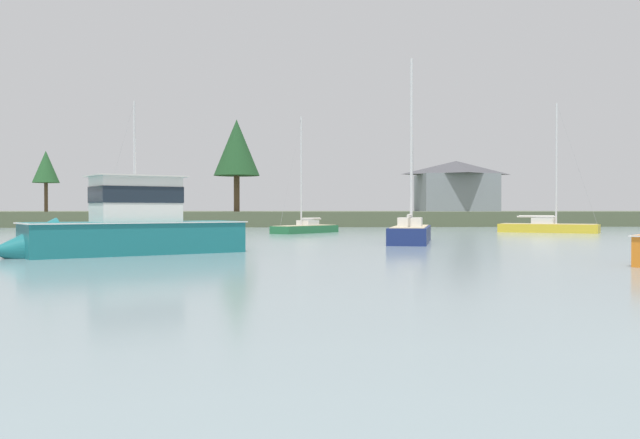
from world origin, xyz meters
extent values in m
cube|color=#4C563D|center=(0.00, 87.96, 0.85)|extent=(213.64, 40.74, 1.71)
cube|color=#196B70|center=(-14.06, 22.50, 0.32)|extent=(9.65, 7.15, 2.23)
cone|color=#196B70|center=(-18.18, 20.20, 0.32)|extent=(3.59, 3.59, 2.63)
cube|color=silver|center=(-14.06, 22.50, 1.41)|extent=(9.88, 7.35, 0.05)
cube|color=silver|center=(-14.05, 22.50, 2.43)|extent=(4.21, 3.76, 1.98)
cube|color=#19232D|center=(-14.05, 22.50, 2.63)|extent=(4.30, 3.84, 0.71)
cube|color=beige|center=(-14.05, 22.50, 3.45)|extent=(4.76, 4.29, 0.06)
cylinder|color=silver|center=(-14.05, 22.50, 4.30)|extent=(0.03, 0.03, 1.64)
cube|color=#236B3D|center=(-5.26, 49.09, 0.09)|extent=(5.98, 6.54, 1.04)
cube|color=#CCB78E|center=(-5.26, 49.09, 0.63)|extent=(5.53, 6.07, 0.04)
cube|color=silver|center=(-5.04, 49.36, 0.86)|extent=(1.96, 1.99, 0.41)
cylinder|color=silver|center=(-5.62, 48.68, 5.19)|extent=(0.14, 0.14, 9.07)
cylinder|color=silver|center=(-4.73, 49.72, 1.17)|extent=(1.86, 2.17, 0.11)
cylinder|color=silver|center=(-4.73, 49.72, 1.22)|extent=(1.70, 1.98, 0.14)
cylinder|color=#999999|center=(-6.51, 47.63, 5.17)|extent=(1.80, 2.12, 9.03)
cube|color=maroon|center=(-16.73, 37.93, 0.11)|extent=(5.96, 5.97, 1.22)
cube|color=#CCB78E|center=(-16.73, 37.93, 0.74)|extent=(5.52, 5.53, 0.04)
cube|color=silver|center=(-16.50, 38.16, 0.96)|extent=(1.88, 1.88, 0.39)
cylinder|color=silver|center=(-17.10, 37.56, 4.94)|extent=(0.13, 0.13, 8.36)
cylinder|color=silver|center=(-16.18, 38.48, 1.25)|extent=(1.91, 1.92, 0.10)
cylinder|color=silver|center=(-16.18, 38.48, 1.30)|extent=(1.75, 1.76, 0.14)
cylinder|color=#999999|center=(-18.01, 36.64, 4.91)|extent=(1.86, 1.86, 8.31)
cube|color=gold|center=(15.52, 48.76, 0.11)|extent=(8.04, 6.06, 1.23)
cube|color=#CCB78E|center=(15.52, 48.76, 0.74)|extent=(7.49, 5.59, 0.04)
cube|color=silver|center=(15.18, 48.97, 1.01)|extent=(2.23, 2.08, 0.49)
cylinder|color=silver|center=(16.08, 48.42, 5.89)|extent=(0.16, 0.16, 10.25)
cylinder|color=silver|center=(14.69, 49.27, 1.35)|extent=(2.85, 1.82, 0.13)
cylinder|color=silver|center=(14.69, 49.27, 1.40)|extent=(2.57, 1.66, 0.14)
cylinder|color=#999999|center=(17.47, 47.56, 5.87)|extent=(2.80, 1.73, 10.21)
cube|color=navy|center=(0.26, 32.07, 0.14)|extent=(4.24, 8.80, 1.61)
cube|color=#CCB78E|center=(0.26, 32.07, 0.97)|extent=(3.86, 8.24, 0.04)
cube|color=silver|center=(0.15, 31.66, 1.24)|extent=(1.81, 2.17, 0.51)
cylinder|color=silver|center=(0.43, 32.73, 6.06)|extent=(0.17, 0.17, 10.16)
cylinder|color=silver|center=(0.00, 31.08, 1.60)|extent=(0.99, 3.34, 0.14)
cylinder|color=silver|center=(0.00, 31.08, 1.65)|extent=(0.91, 3.01, 0.14)
cylinder|color=#999999|center=(0.86, 34.38, 6.04)|extent=(0.88, 3.32, 10.11)
cylinder|color=brown|center=(-34.20, 73.03, 4.42)|extent=(0.41, 0.41, 5.43)
cone|color=#235128|center=(-34.20, 73.03, 6.92)|extent=(3.03, 3.03, 3.71)
cylinder|color=brown|center=(-12.47, 77.22, 5.38)|extent=(0.72, 0.72, 7.35)
cone|color=#1E4723|center=(-12.47, 77.22, 9.65)|extent=(5.69, 5.69, 6.95)
cube|color=gray|center=(18.23, 88.56, 4.35)|extent=(10.51, 8.19, 5.29)
pyramid|color=#47474C|center=(18.23, 88.56, 7.96)|extent=(11.35, 8.84, 1.93)
camera|label=1|loc=(-7.94, -8.63, 1.99)|focal=38.68mm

